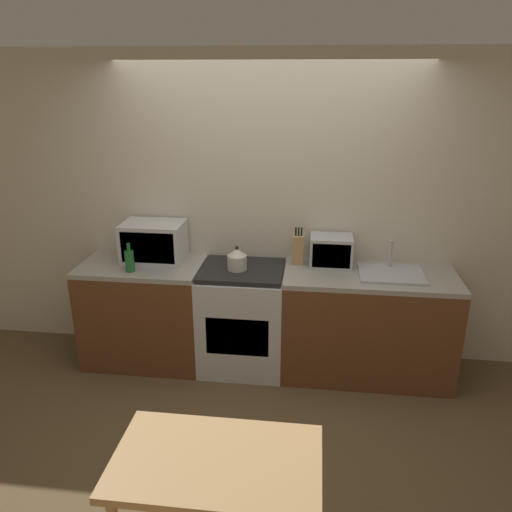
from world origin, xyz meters
TOP-DOWN VIEW (x-y plane):
  - ground_plane at (0.00, 0.00)m, footprint 16.00×16.00m
  - wall_back at (0.00, 1.07)m, footprint 10.00×0.06m
  - counter_left_run at (-1.04, 0.73)m, footprint 1.01×0.62m
  - counter_right_run at (0.86, 0.73)m, footprint 1.37×0.62m
  - stove_range at (-0.18, 0.73)m, footprint 0.70×0.62m
  - kettle at (-0.22, 0.71)m, footprint 0.16×0.16m
  - microwave at (-0.95, 0.84)m, footprint 0.51×0.35m
  - bottle at (-1.06, 0.56)m, footprint 0.07×0.07m
  - knife_block at (0.27, 0.90)m, footprint 0.10×0.09m
  - toaster_oven at (0.54, 0.89)m, footprint 0.35×0.26m
  - sink_basin at (1.01, 0.74)m, footprint 0.50×0.40m
  - dining_table at (-0.01, -1.23)m, footprint 0.96×0.58m

SIDE VIEW (x-z plane):
  - ground_plane at x=0.00m, z-range 0.00..0.00m
  - stove_range at x=-0.18m, z-range 0.00..0.90m
  - counter_left_run at x=-1.04m, z-range 0.00..0.90m
  - counter_right_run at x=0.86m, z-range 0.00..0.90m
  - dining_table at x=-0.01m, z-range 0.26..1.01m
  - sink_basin at x=1.01m, z-range 0.79..1.03m
  - kettle at x=-0.22m, z-range 0.89..1.09m
  - bottle at x=-1.06m, z-range 0.87..1.11m
  - knife_block at x=0.27m, z-range 0.87..1.18m
  - toaster_oven at x=0.54m, z-range 0.90..1.15m
  - microwave at x=-0.95m, z-range 0.90..1.23m
  - wall_back at x=0.00m, z-range 0.00..2.60m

